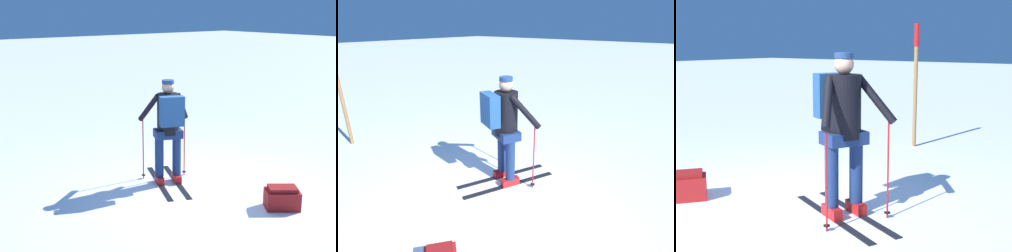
# 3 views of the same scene
# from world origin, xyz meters

# --- Properties ---
(ground_plane) EXTENTS (80.00, 80.00, 0.00)m
(ground_plane) POSITION_xyz_m (0.00, 0.00, 0.00)
(ground_plane) COLOR white
(skier) EXTENTS (1.66, 1.08, 1.79)m
(skier) POSITION_xyz_m (0.64, 0.24, 1.06)
(skier) COLOR black
(skier) RESTS_ON ground_plane
(dropped_backpack) EXTENTS (0.57, 0.60, 0.34)m
(dropped_backpack) POSITION_xyz_m (-1.23, -0.47, 0.16)
(dropped_backpack) COLOR maroon
(dropped_backpack) RESTS_ON ground_plane
(trail_marker) EXTENTS (0.08, 0.08, 2.23)m
(trail_marker) POSITION_xyz_m (-0.37, 3.85, 1.29)
(trail_marker) COLOR olive
(trail_marker) RESTS_ON ground_plane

